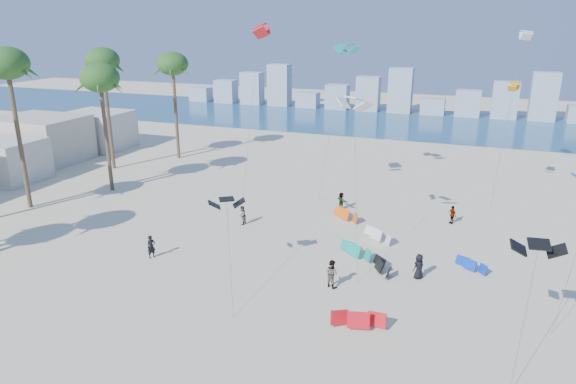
% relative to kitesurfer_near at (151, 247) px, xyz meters
% --- Properties ---
extents(ground, '(220.00, 220.00, 0.00)m').
position_rel_kitesurfer_near_xyz_m(ground, '(5.79, -10.69, -0.88)').
color(ground, beige).
rests_on(ground, ground).
extents(ocean, '(220.00, 220.00, 0.00)m').
position_rel_kitesurfer_near_xyz_m(ocean, '(5.79, 61.31, -0.87)').
color(ocean, navy).
rests_on(ocean, ground).
extents(kitesurfer_near, '(0.68, 0.76, 1.76)m').
position_rel_kitesurfer_near_xyz_m(kitesurfer_near, '(0.00, 0.00, 0.00)').
color(kitesurfer_near, black).
rests_on(kitesurfer_near, ground).
extents(kitesurfer_mid, '(1.14, 1.05, 1.90)m').
position_rel_kitesurfer_near_xyz_m(kitesurfer_mid, '(13.66, 0.42, 0.07)').
color(kitesurfer_mid, gray).
rests_on(kitesurfer_mid, ground).
extents(kitesurfers_far, '(31.91, 12.56, 1.77)m').
position_rel_kitesurfer_near_xyz_m(kitesurfers_far, '(18.13, 9.93, -0.05)').
color(kitesurfers_far, black).
rests_on(kitesurfers_far, ground).
extents(grounded_kites, '(13.62, 18.48, 1.01)m').
position_rel_kitesurfer_near_xyz_m(grounded_kites, '(15.44, 4.85, -0.42)').
color(grounded_kites, '#0D9D85').
rests_on(grounded_kites, ground).
extents(flying_kites, '(36.72, 35.67, 17.04)m').
position_rel_kitesurfer_near_xyz_m(flying_kites, '(19.58, 11.75, 10.84)').
color(flying_kites, black).
rests_on(flying_kites, ground).
extents(palm_row, '(9.87, 44.80, 14.68)m').
position_rel_kitesurfer_near_xyz_m(palm_row, '(-16.33, 5.46, 10.81)').
color(palm_row, brown).
rests_on(palm_row, ground).
extents(distant_skyline, '(85.00, 3.00, 8.40)m').
position_rel_kitesurfer_near_xyz_m(distant_skyline, '(4.60, 71.31, 2.21)').
color(distant_skyline, '#9EADBF').
rests_on(distant_skyline, ground).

